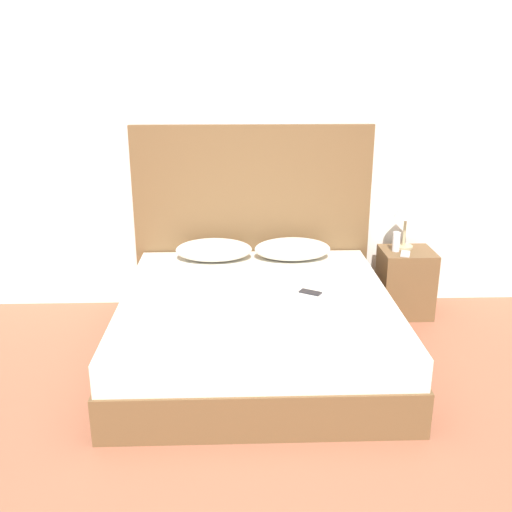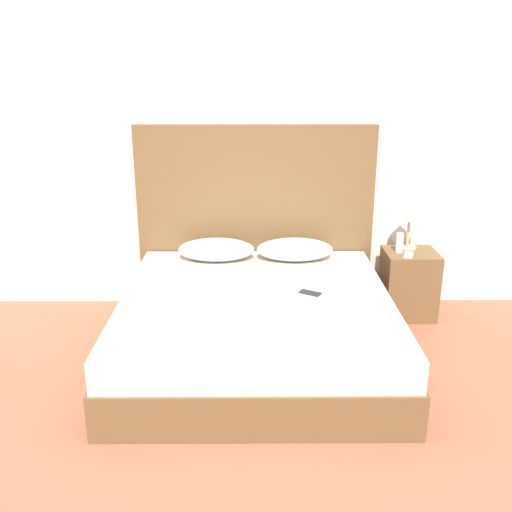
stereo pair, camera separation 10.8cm
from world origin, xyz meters
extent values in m
plane|color=#9E5B42|center=(0.00, 0.00, 0.00)|extent=(16.00, 16.00, 0.00)
cube|color=white|center=(0.00, 2.31, 1.35)|extent=(10.00, 0.06, 2.70)
cube|color=brown|center=(0.05, 1.24, 0.15)|extent=(1.88, 1.95, 0.29)
cube|color=silver|center=(0.05, 1.24, 0.39)|extent=(1.85, 1.91, 0.20)
cube|color=brown|center=(0.05, 2.24, 0.77)|extent=(1.98, 0.05, 1.55)
ellipsoid|color=silver|center=(-0.27, 1.99, 0.58)|extent=(0.62, 0.35, 0.17)
ellipsoid|color=silver|center=(0.37, 1.99, 0.58)|extent=(0.62, 0.35, 0.17)
cube|color=#232328|center=(0.43, 1.26, 0.50)|extent=(0.16, 0.14, 0.01)
cube|color=brown|center=(1.32, 1.98, 0.28)|extent=(0.42, 0.38, 0.56)
cylinder|color=tan|center=(1.30, 2.06, 0.57)|extent=(0.15, 0.15, 0.02)
cylinder|color=tan|center=(1.30, 2.06, 0.70)|extent=(0.02, 0.02, 0.24)
cone|color=silver|center=(1.30, 2.06, 0.90)|extent=(0.20, 0.20, 0.16)
cube|color=#B7B7BC|center=(1.27, 1.88, 0.56)|extent=(0.12, 0.16, 0.01)
cylinder|color=silver|center=(1.21, 1.97, 0.64)|extent=(0.06, 0.06, 0.16)
camera|label=1|loc=(-0.08, -2.41, 2.01)|focal=40.00mm
camera|label=2|loc=(0.03, -2.41, 2.01)|focal=40.00mm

